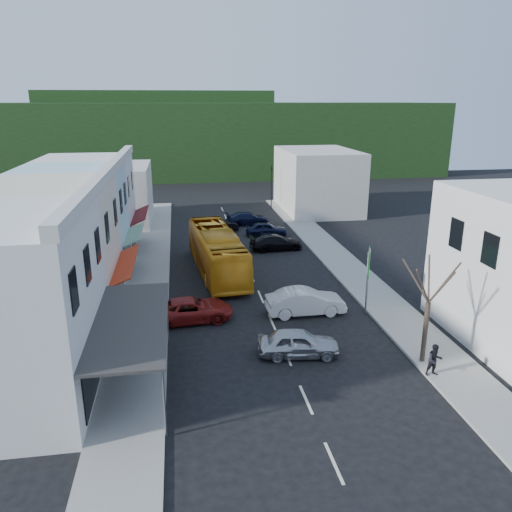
{
  "coord_description": "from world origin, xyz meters",
  "views": [
    {
      "loc": [
        -5.05,
        -26.21,
        12.4
      ],
      "look_at": [
        0.0,
        6.0,
        2.2
      ],
      "focal_mm": 35.0,
      "sensor_mm": 36.0,
      "label": 1
    }
  ],
  "objects_px": {
    "pedestrian_left": "(154,313)",
    "bus": "(217,253)",
    "car_red": "(191,309)",
    "car_white": "(305,303)",
    "pedestrian_right": "(435,359)",
    "street_tree": "(428,303)",
    "direction_sign": "(367,282)",
    "car_silver": "(298,343)",
    "traffic_signal": "(271,187)"
  },
  "relations": [
    {
      "from": "car_silver",
      "to": "pedestrian_left",
      "type": "xyz_separation_m",
      "value": [
        -7.3,
        4.25,
        0.3
      ]
    },
    {
      "from": "pedestrian_right",
      "to": "traffic_signal",
      "type": "relative_size",
      "value": 0.33
    },
    {
      "from": "car_silver",
      "to": "pedestrian_right",
      "type": "distance_m",
      "value": 6.5
    },
    {
      "from": "car_red",
      "to": "direction_sign",
      "type": "distance_m",
      "value": 10.57
    },
    {
      "from": "pedestrian_left",
      "to": "traffic_signal",
      "type": "xyz_separation_m",
      "value": [
        12.51,
        31.14,
        1.59
      ]
    },
    {
      "from": "bus",
      "to": "pedestrian_left",
      "type": "bearing_deg",
      "value": -120.22
    },
    {
      "from": "pedestrian_left",
      "to": "traffic_signal",
      "type": "distance_m",
      "value": 33.6
    },
    {
      "from": "traffic_signal",
      "to": "street_tree",
      "type": "bearing_deg",
      "value": 70.15
    },
    {
      "from": "car_white",
      "to": "direction_sign",
      "type": "bearing_deg",
      "value": -101.45
    },
    {
      "from": "pedestrian_right",
      "to": "traffic_signal",
      "type": "distance_m",
      "value": 38.51
    },
    {
      "from": "pedestrian_right",
      "to": "street_tree",
      "type": "xyz_separation_m",
      "value": [
        0.13,
        1.37,
        2.23
      ]
    },
    {
      "from": "car_silver",
      "to": "car_red",
      "type": "relative_size",
      "value": 0.96
    },
    {
      "from": "bus",
      "to": "car_white",
      "type": "bearing_deg",
      "value": -66.63
    },
    {
      "from": "street_tree",
      "to": "car_red",
      "type": "bearing_deg",
      "value": 148.47
    },
    {
      "from": "pedestrian_left",
      "to": "street_tree",
      "type": "height_order",
      "value": "street_tree"
    },
    {
      "from": "car_silver",
      "to": "car_white",
      "type": "distance_m",
      "value": 5.26
    },
    {
      "from": "pedestrian_left",
      "to": "street_tree",
      "type": "relative_size",
      "value": 0.26
    },
    {
      "from": "car_silver",
      "to": "direction_sign",
      "type": "bearing_deg",
      "value": -43.29
    },
    {
      "from": "car_red",
      "to": "street_tree",
      "type": "relative_size",
      "value": 0.71
    },
    {
      "from": "car_red",
      "to": "direction_sign",
      "type": "xyz_separation_m",
      "value": [
        10.45,
        -0.74,
        1.38
      ]
    },
    {
      "from": "car_silver",
      "to": "pedestrian_right",
      "type": "bearing_deg",
      "value": -111.39
    },
    {
      "from": "car_white",
      "to": "pedestrian_right",
      "type": "xyz_separation_m",
      "value": [
        4.08,
        -8.08,
        0.3
      ]
    },
    {
      "from": "car_red",
      "to": "direction_sign",
      "type": "bearing_deg",
      "value": -99.12
    },
    {
      "from": "bus",
      "to": "pedestrian_right",
      "type": "xyz_separation_m",
      "value": [
        8.73,
        -16.57,
        -0.55
      ]
    },
    {
      "from": "car_white",
      "to": "pedestrian_left",
      "type": "xyz_separation_m",
      "value": [
        -8.93,
        -0.75,
        0.3
      ]
    },
    {
      "from": "pedestrian_left",
      "to": "car_red",
      "type": "bearing_deg",
      "value": -62.3
    },
    {
      "from": "car_white",
      "to": "street_tree",
      "type": "distance_m",
      "value": 8.32
    },
    {
      "from": "direction_sign",
      "to": "traffic_signal",
      "type": "bearing_deg",
      "value": 110.84
    },
    {
      "from": "car_silver",
      "to": "car_red",
      "type": "xyz_separation_m",
      "value": [
        -5.24,
        5.09,
        0.0
      ]
    },
    {
      "from": "car_white",
      "to": "direction_sign",
      "type": "height_order",
      "value": "direction_sign"
    },
    {
      "from": "car_silver",
      "to": "direction_sign",
      "type": "distance_m",
      "value": 6.93
    },
    {
      "from": "bus",
      "to": "pedestrian_left",
      "type": "xyz_separation_m",
      "value": [
        -4.28,
        -9.23,
        -0.55
      ]
    },
    {
      "from": "traffic_signal",
      "to": "car_silver",
      "type": "bearing_deg",
      "value": 60.8
    },
    {
      "from": "car_silver",
      "to": "traffic_signal",
      "type": "distance_m",
      "value": 35.83
    },
    {
      "from": "car_red",
      "to": "pedestrian_right",
      "type": "xyz_separation_m",
      "value": [
        10.95,
        -8.17,
        0.3
      ]
    },
    {
      "from": "pedestrian_left",
      "to": "bus",
      "type": "bearing_deg",
      "value": -19.21
    },
    {
      "from": "car_white",
      "to": "street_tree",
      "type": "bearing_deg",
      "value": -148.97
    },
    {
      "from": "bus",
      "to": "street_tree",
      "type": "xyz_separation_m",
      "value": [
        8.86,
        -15.2,
        1.68
      ]
    },
    {
      "from": "car_white",
      "to": "pedestrian_right",
      "type": "distance_m",
      "value": 9.06
    },
    {
      "from": "pedestrian_right",
      "to": "direction_sign",
      "type": "bearing_deg",
      "value": 92.77
    },
    {
      "from": "bus",
      "to": "pedestrian_left",
      "type": "relative_size",
      "value": 6.82
    },
    {
      "from": "street_tree",
      "to": "traffic_signal",
      "type": "distance_m",
      "value": 37.12
    },
    {
      "from": "bus",
      "to": "pedestrian_right",
      "type": "bearing_deg",
      "value": -67.54
    },
    {
      "from": "street_tree",
      "to": "car_silver",
      "type": "bearing_deg",
      "value": 163.66
    },
    {
      "from": "car_white",
      "to": "pedestrian_right",
      "type": "bearing_deg",
      "value": -154.27
    },
    {
      "from": "bus",
      "to": "car_red",
      "type": "xyz_separation_m",
      "value": [
        -2.23,
        -8.4,
        -0.85
      ]
    },
    {
      "from": "car_white",
      "to": "bus",
      "type": "bearing_deg",
      "value": 27.6
    },
    {
      "from": "street_tree",
      "to": "direction_sign",
      "type": "bearing_deg",
      "value": 95.94
    },
    {
      "from": "street_tree",
      "to": "traffic_signal",
      "type": "xyz_separation_m",
      "value": [
        -0.63,
        37.11,
        -0.64
      ]
    },
    {
      "from": "car_white",
      "to": "car_red",
      "type": "xyz_separation_m",
      "value": [
        -6.87,
        0.09,
        0.0
      ]
    }
  ]
}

